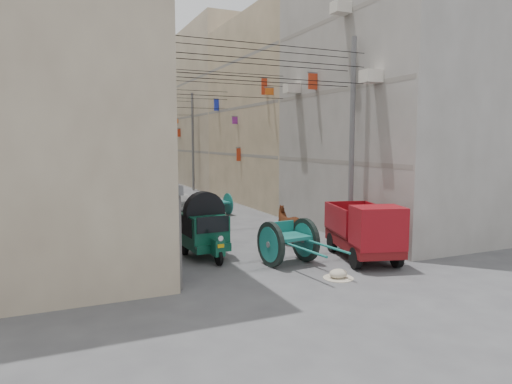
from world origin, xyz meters
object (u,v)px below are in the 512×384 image
feed_sack (338,274)px  distant_car_green (128,179)px  distant_car_white (175,201)px  tonga_cart (288,241)px  distant_car_grey (164,182)px  second_cart (218,204)px  mini_truck (367,234)px  horse (292,226)px  auto_rickshaw (205,228)px

feed_sack → distant_car_green: bearing=92.8°
distant_car_white → tonga_cart: bearing=76.8°
distant_car_green → tonga_cart: bearing=95.0°
feed_sack → distant_car_grey: (1.06, 28.07, 0.43)m
tonga_cart → second_cart: 10.55m
mini_truck → feed_sack: mini_truck is taller
tonga_cart → mini_truck: size_ratio=0.88×
horse → distant_car_grey: (0.21, 23.60, -0.18)m
distant_car_green → auto_rickshaw: bearing=90.3°
auto_rickshaw → mini_truck: 5.61m
feed_sack → tonga_cart: bearing=106.5°
feed_sack → horse: horse is taller
distant_car_white → distant_car_green: size_ratio=0.71×
second_cart → feed_sack: size_ratio=2.59×
feed_sack → distant_car_white: distant_car_white is taller
tonga_cart → feed_sack: tonga_cart is taller
auto_rickshaw → distant_car_green: size_ratio=0.55×
second_cart → distant_car_green: distant_car_green is taller
auto_rickshaw → horse: auto_rickshaw is taller
second_cart → horse: bearing=-93.7°
mini_truck → feed_sack: bearing=-134.0°
tonga_cart → mini_truck: bearing=-25.8°
horse → distant_car_white: 11.17m
auto_rickshaw → feed_sack: (2.87, -4.07, -0.90)m
distant_car_white → distant_car_green: bearing=-104.1°
distant_car_white → horse: bearing=84.8°
auto_rickshaw → distant_car_white: bearing=78.2°
auto_rickshaw → feed_sack: size_ratio=4.50×
auto_rickshaw → distant_car_grey: bearing=77.5°
auto_rickshaw → tonga_cart: size_ratio=0.75×
tonga_cart → feed_sack: size_ratio=5.99×
distant_car_white → distant_car_grey: 12.81m
auto_rickshaw → tonga_cart: 3.05m
tonga_cart → distant_car_grey: (1.67, 26.03, -0.20)m
distant_car_white → distant_car_grey: distant_car_grey is taller
auto_rickshaw → distant_car_grey: (3.93, 24.00, -0.47)m
distant_car_grey → mini_truck: bearing=-89.4°
distant_car_grey → horse: bearing=-91.7°
distant_car_grey → distant_car_green: bearing=128.1°
mini_truck → distant_car_white: size_ratio=1.18×
distant_car_white → distant_car_grey: (2.21, 12.61, 0.01)m
mini_truck → distant_car_green: bearing=111.6°
second_cart → feed_sack: bearing=-98.4°
tonga_cart → auto_rickshaw: bearing=131.8°
mini_truck → distant_car_grey: bearing=106.9°
auto_rickshaw → mini_truck: (4.79, -2.92, -0.08)m
mini_truck → distant_car_grey: mini_truck is taller
mini_truck → feed_sack: (-1.92, -1.15, -0.83)m
mini_truck → horse: mini_truck is taller
mini_truck → horse: bearing=123.0°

